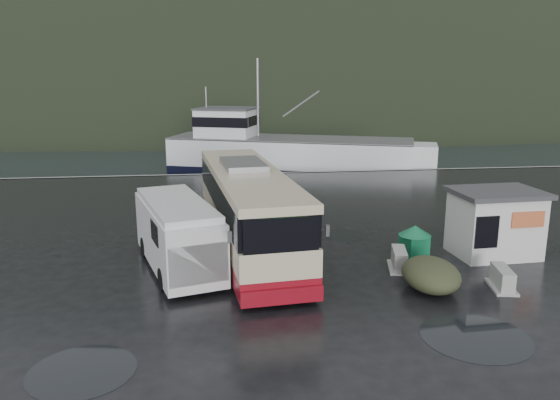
{
  "coord_description": "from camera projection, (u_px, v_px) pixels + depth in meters",
  "views": [
    {
      "loc": [
        -3.03,
        -19.57,
        7.4
      ],
      "look_at": [
        -0.17,
        4.21,
        1.7
      ],
      "focal_mm": 35.0,
      "sensor_mm": 36.0,
      "label": 1
    }
  ],
  "objects": [
    {
      "name": "coach_bus",
      "position": [
        248.0,
        248.0,
        23.31
      ],
      "size": [
        4.51,
        13.05,
        3.62
      ],
      "primitive_type": null,
      "rotation": [
        0.0,
        0.0,
        0.11
      ],
      "color": "#C4B394",
      "rests_on": "ground"
    },
    {
      "name": "puddles",
      "position": [
        357.0,
        296.0,
        18.38
      ],
      "size": [
        15.8,
        12.85,
        0.01
      ],
      "color": "black",
      "rests_on": "ground"
    },
    {
      "name": "dome_tent",
      "position": [
        430.0,
        289.0,
        18.96
      ],
      "size": [
        2.13,
        2.85,
        1.06
      ],
      "primitive_type": null,
      "rotation": [
        0.0,
        0.0,
        -0.07
      ],
      "color": "#353A23",
      "rests_on": "ground"
    },
    {
      "name": "waste_bin_right",
      "position": [
        413.0,
        257.0,
        22.26
      ],
      "size": [
        1.16,
        1.16,
        1.32
      ],
      "primitive_type": null,
      "rotation": [
        0.0,
        0.0,
        0.25
      ],
      "color": "#11623C",
      "rests_on": "ground"
    },
    {
      "name": "quay_edge",
      "position": [
        257.0,
        173.0,
        40.28
      ],
      "size": [
        160.0,
        0.6,
        1.5
      ],
      "primitive_type": "cube",
      "color": "#999993",
      "rests_on": "ground"
    },
    {
      "name": "jersey_barrier_a",
      "position": [
        399.0,
        269.0,
        20.89
      ],
      "size": [
        1.1,
        1.67,
        0.77
      ],
      "primitive_type": null,
      "rotation": [
        0.0,
        0.0,
        -0.23
      ],
      "color": "#999993",
      "rests_on": "ground"
    },
    {
      "name": "jersey_barrier_b",
      "position": [
        501.0,
        288.0,
        19.01
      ],
      "size": [
        1.02,
        1.61,
        0.75
      ],
      "primitive_type": null,
      "rotation": [
        0.0,
        0.0,
        -0.19
      ],
      "color": "#999993",
      "rests_on": "ground"
    },
    {
      "name": "ticket_kiosk",
      "position": [
        492.0,
        255.0,
        22.48
      ],
      "size": [
        3.63,
        2.84,
        2.72
      ],
      "primitive_type": null,
      "rotation": [
        0.0,
        0.0,
        0.06
      ],
      "color": "silver",
      "rests_on": "ground"
    },
    {
      "name": "headland",
      "position": [
        240.0,
        86.0,
        263.6
      ],
      "size": [
        780.0,
        540.0,
        570.0
      ],
      "primitive_type": "ellipsoid",
      "color": "black",
      "rests_on": "ground"
    },
    {
      "name": "fishing_trawler",
      "position": [
        290.0,
        159.0,
        46.85
      ],
      "size": [
        24.65,
        13.4,
        9.72
      ],
      "primitive_type": null,
      "rotation": [
        0.0,
        0.0,
        -0.35
      ],
      "color": "silver",
      "rests_on": "ground"
    },
    {
      "name": "harbor_water",
      "position": [
        227.0,
        103.0,
        127.21
      ],
      "size": [
        300.0,
        180.0,
        0.02
      ],
      "primitive_type": "cube",
      "color": "black",
      "rests_on": "ground"
    },
    {
      "name": "waste_bin_left",
      "position": [
        301.0,
        274.0,
        20.33
      ],
      "size": [
        1.03,
        1.03,
        1.29
      ],
      "primitive_type": null,
      "rotation": [
        0.0,
        0.0,
        -0.12
      ],
      "color": "#11623C",
      "rests_on": "ground"
    },
    {
      "name": "white_van",
      "position": [
        179.0,
        268.0,
        20.92
      ],
      "size": [
        3.9,
        6.8,
        2.7
      ],
      "primitive_type": null,
      "rotation": [
        0.0,
        0.0,
        0.28
      ],
      "color": "silver",
      "rests_on": "ground"
    },
    {
      "name": "ground",
      "position": [
        297.0,
        268.0,
        20.97
      ],
      "size": [
        160.0,
        160.0,
        0.0
      ],
      "primitive_type": "plane",
      "color": "black",
      "rests_on": "ground"
    }
  ]
}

